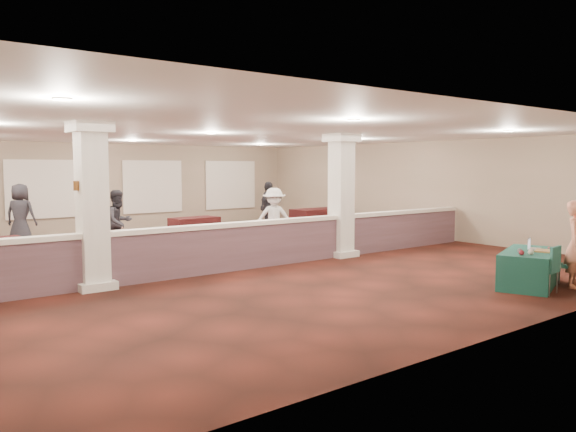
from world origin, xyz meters
TOP-DOWN VIEW (x-y plane):
  - ground at (0.00, 0.00)m, footprint 16.00×16.00m
  - wall_back at (0.00, 8.00)m, footprint 16.00×0.04m
  - wall_front at (0.00, -8.00)m, footprint 16.00×0.04m
  - wall_right at (8.00, 0.00)m, footprint 0.04×16.00m
  - ceiling at (0.00, 0.00)m, footprint 16.00×16.00m
  - partition_wall at (0.00, -1.50)m, footprint 15.60×0.28m
  - column_left at (-3.50, -1.50)m, footprint 0.72×0.72m
  - column_right at (3.00, -1.50)m, footprint 0.72×0.72m
  - sconce_left at (-3.78, -1.50)m, footprint 0.12×0.12m
  - sconce_right at (-3.22, -1.50)m, footprint 0.12×0.12m
  - near_table at (3.40, -6.50)m, footprint 2.03×1.50m
  - conf_chair_main at (4.03, -7.06)m, footprint 0.53×0.53m
  - conf_chair_side at (3.01, -7.08)m, footprint 0.50×0.51m
  - far_table_front_center at (2.00, 1.05)m, footprint 1.89×1.10m
  - far_table_front_right at (2.50, 0.78)m, footprint 1.68×0.88m
  - far_table_back_center at (1.96, 4.60)m, footprint 1.68×0.94m
  - far_table_back_right at (6.50, 3.45)m, footprint 2.01×1.01m
  - attendee_a at (-1.50, 2.40)m, footprint 0.94×0.72m
  - attendee_b at (2.45, 0.72)m, footprint 1.22×1.04m
  - attendee_c at (4.35, 3.65)m, footprint 1.20×0.99m
  - attendee_d at (-3.14, 6.03)m, footprint 1.01×0.98m
  - laptop_base at (3.69, -6.44)m, footprint 0.37×0.32m
  - laptop_screen at (3.65, -6.34)m, footprint 0.30×0.12m
  - screen_glow at (3.65, -6.35)m, footprint 0.27×0.11m
  - knitting at (3.53, -6.71)m, footprint 0.46×0.40m
  - yarn_cream at (2.94, -6.78)m, footprint 0.11×0.11m
  - yarn_red at (2.76, -6.69)m, footprint 0.10×0.10m
  - yarn_grey at (2.96, -6.54)m, footprint 0.10×0.10m
  - scissors at (4.08, -6.53)m, footprint 0.12×0.07m

SIDE VIEW (x-z plane):
  - ground at x=0.00m, z-range 0.00..0.00m
  - far_table_back_center at x=1.96m, z-range 0.00..0.66m
  - far_table_front_right at x=2.50m, z-range 0.00..0.67m
  - near_table at x=3.40m, z-range 0.00..0.70m
  - far_table_front_center at x=2.00m, z-range 0.00..0.73m
  - far_table_back_right at x=6.50m, z-range 0.00..0.81m
  - conf_chair_main at x=4.03m, z-range 0.07..0.90m
  - conf_chair_side at x=3.01m, z-range 0.08..0.98m
  - partition_wall at x=0.00m, z-range 0.02..1.12m
  - scissors at x=4.08m, z-range 0.70..0.71m
  - laptop_base at x=3.69m, z-range 0.70..0.72m
  - knitting at x=3.53m, z-range 0.70..0.73m
  - yarn_red at x=2.76m, z-range 0.70..0.80m
  - yarn_grey at x=2.96m, z-range 0.70..0.80m
  - yarn_cream at x=2.94m, z-range 0.70..0.81m
  - screen_glow at x=3.65m, z-range 0.72..0.90m
  - laptop_screen at x=3.65m, z-range 0.72..0.93m
  - attendee_a at x=-1.50m, z-range 0.00..1.74m
  - attendee_b at x=2.45m, z-range 0.00..1.75m
  - attendee_c at x=4.35m, z-range 0.00..1.85m
  - attendee_d at x=-3.14m, z-range 0.00..1.85m
  - wall_back at x=0.00m, z-range 0.00..3.20m
  - wall_front at x=0.00m, z-range 0.00..3.20m
  - wall_right at x=8.00m, z-range 0.00..3.20m
  - column_left at x=-3.50m, z-range 0.04..3.24m
  - column_right at x=3.00m, z-range 0.04..3.24m
  - sconce_left at x=-3.78m, z-range 1.91..2.09m
  - sconce_right at x=-3.22m, z-range 1.91..2.09m
  - ceiling at x=0.00m, z-range 3.19..3.21m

